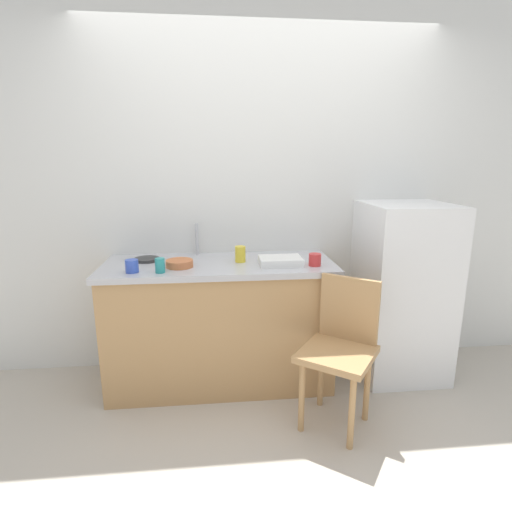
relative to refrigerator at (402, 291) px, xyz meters
name	(u,v)px	position (x,y,z in m)	size (l,w,h in m)	color
ground_plane	(279,435)	(-1.00, -0.65, -0.64)	(8.00, 8.00, 0.00)	#BCB2A3
back_wall	(261,190)	(-1.00, 0.35, 0.71)	(4.80, 0.10, 2.70)	silver
cabinet_base	(220,325)	(-1.33, 0.00, -0.21)	(1.53, 0.60, 0.85)	tan
countertop	(219,265)	(-1.33, 0.00, 0.23)	(1.57, 0.64, 0.04)	#B7B7BC
faucet	(197,239)	(-1.49, 0.25, 0.37)	(0.02, 0.02, 0.23)	#B7B7BC
refrigerator	(402,291)	(0.00, 0.00, 0.00)	(0.59, 0.60, 1.28)	white
chair	(341,345)	(-0.62, -0.54, -0.14)	(0.56, 0.56, 0.89)	tan
dish_tray	(280,261)	(-0.92, -0.10, 0.28)	(0.28, 0.20, 0.05)	white
terracotta_bowl	(180,263)	(-1.59, -0.09, 0.27)	(0.18, 0.18, 0.05)	#C67042
hotplate	(147,259)	(-1.83, 0.09, 0.26)	(0.17, 0.17, 0.02)	#2D2D2D
cup_red	(315,260)	(-0.70, -0.15, 0.29)	(0.08, 0.08, 0.08)	red
cup_teal	(160,265)	(-1.70, -0.22, 0.30)	(0.06, 0.06, 0.09)	teal
cup_blue	(132,266)	(-1.87, -0.19, 0.29)	(0.08, 0.08, 0.08)	blue
cup_yellow	(240,254)	(-1.18, 0.00, 0.31)	(0.07, 0.07, 0.11)	yellow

